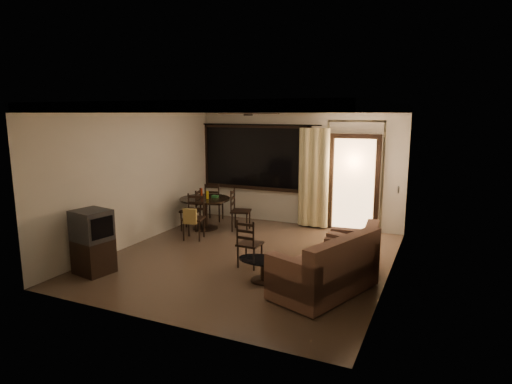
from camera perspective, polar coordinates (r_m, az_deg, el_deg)
The scene contains 12 objects.
ground at distance 8.07m, azimuth -0.98°, elevation -8.72°, with size 5.50×5.50×0.00m, color #7F6651.
room_shell at distance 9.10m, azimuth 7.17°, elevation 5.20°, with size 5.50×6.70×5.50m.
dining_table at distance 9.96m, azimuth -6.81°, elevation -1.67°, with size 1.16×1.16×0.94m.
dining_chair_west at distance 9.98m, azimuth -8.62°, elevation -3.40°, with size 0.51×0.51×0.95m.
dining_chair_east at distance 9.82m, azimuth -2.09°, elevation -3.51°, with size 0.51×0.51×0.95m.
dining_chair_south at distance 9.22m, azimuth -8.31°, elevation -4.39°, with size 0.51×0.55×0.95m.
dining_chair_north at distance 10.76m, azimuth -5.59°, elevation -2.31°, with size 0.51×0.51×0.95m.
tv_cabinet at distance 7.68m, azimuth -20.93°, elevation -6.20°, with size 0.65×0.60×1.08m.
sofa at distance 6.52m, azimuth 9.56°, elevation -10.30°, with size 1.42×1.88×0.89m.
armchair at distance 7.49m, azimuth 13.03°, elevation -7.81°, with size 0.88×0.88×0.82m.
coffee_table at distance 6.92m, azimuth 0.98°, elevation -9.92°, with size 0.83×0.50×0.36m.
side_chair at distance 7.54m, azimuth -0.86°, elevation -8.07°, with size 0.39×0.39×0.86m.
Camera 1 is at (3.26, -6.90, 2.66)m, focal length 30.00 mm.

